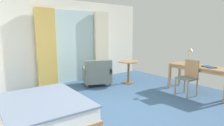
% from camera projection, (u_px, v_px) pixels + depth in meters
% --- Properties ---
extents(ground, '(6.49, 6.49, 0.10)m').
position_uv_depth(ground, '(121.00, 116.00, 3.89)').
color(ground, '#38567A').
extents(wall_back, '(6.09, 0.12, 2.61)m').
position_uv_depth(wall_back, '(61.00, 42.00, 6.01)').
color(wall_back, white).
rests_on(wall_back, ground).
extents(balcony_glass_door, '(1.51, 0.02, 2.30)m').
position_uv_depth(balcony_glass_door, '(75.00, 47.00, 6.25)').
color(balcony_glass_door, silver).
rests_on(balcony_glass_door, ground).
extents(curtain_panel_left, '(0.57, 0.10, 2.31)m').
position_uv_depth(curtain_panel_left, '(46.00, 48.00, 5.59)').
color(curtain_panel_left, tan).
rests_on(curtain_panel_left, ground).
extents(curtain_panel_right, '(0.54, 0.10, 2.31)m').
position_uv_depth(curtain_panel_right, '(102.00, 45.00, 6.75)').
color(curtain_panel_right, beige).
rests_on(curtain_panel_right, ground).
extents(bed, '(2.10, 1.75, 0.97)m').
position_uv_depth(bed, '(18.00, 119.00, 3.06)').
color(bed, '#9E754C').
rests_on(bed, ground).
extents(writing_desk, '(0.60, 1.58, 0.74)m').
position_uv_depth(writing_desk, '(200.00, 69.00, 5.08)').
color(writing_desk, '#9E754C').
rests_on(writing_desk, ground).
extents(desk_chair, '(0.45, 0.43, 0.92)m').
position_uv_depth(desk_chair, '(189.00, 76.00, 4.91)').
color(desk_chair, slate).
rests_on(desk_chair, ground).
extents(desk_lamp, '(0.21, 0.24, 0.48)m').
position_uv_depth(desk_lamp, '(190.00, 53.00, 5.30)').
color(desk_lamp, tan).
rests_on(desk_lamp, writing_desk).
extents(closed_book, '(0.33, 0.39, 0.02)m').
position_uv_depth(closed_book, '(209.00, 67.00, 4.89)').
color(closed_book, navy).
rests_on(closed_book, writing_desk).
extents(armchair_by_window, '(1.00, 0.94, 0.80)m').
position_uv_depth(armchair_by_window, '(97.00, 75.00, 5.85)').
color(armchair_by_window, slate).
rests_on(armchair_by_window, ground).
extents(round_cafe_table, '(0.64, 0.64, 0.71)m').
position_uv_depth(round_cafe_table, '(129.00, 67.00, 6.07)').
color(round_cafe_table, '#9E754C').
rests_on(round_cafe_table, ground).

